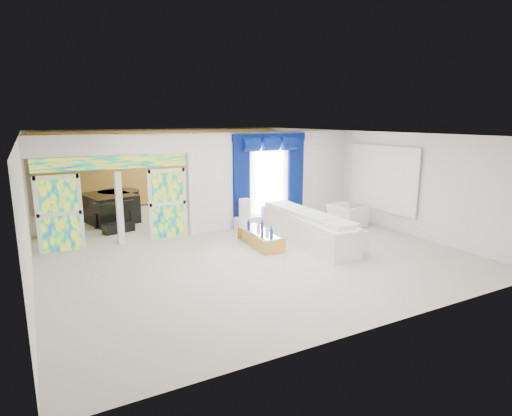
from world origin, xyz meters
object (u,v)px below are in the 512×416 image
coffee_table (260,238)px  armchair (347,216)px  console_table (253,222)px  grand_piano (109,208)px  white_sofa (308,229)px

coffee_table → armchair: bearing=8.5°
console_table → grand_piano: bearing=140.6°
coffee_table → console_table: bearing=68.3°
console_table → armchair: 3.02m
console_table → grand_piano: size_ratio=0.65×
armchair → grand_piano: size_ratio=0.59×
console_table → white_sofa: bearing=-71.2°
grand_piano → white_sofa: bearing=-63.0°
console_table → grand_piano: (-3.83, 3.14, 0.26)m
coffee_table → armchair: 3.50m
console_table → grand_piano: grand_piano is taller
coffee_table → grand_piano: size_ratio=0.96×
grand_piano → console_table: bearing=-53.6°
armchair → console_table: bearing=64.0°
armchair → grand_piano: grand_piano is taller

